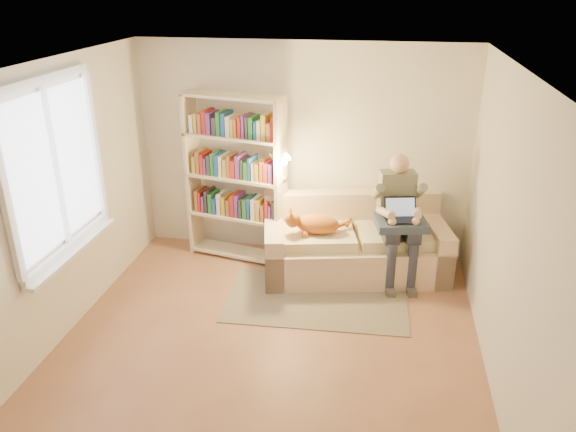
% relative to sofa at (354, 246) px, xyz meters
% --- Properties ---
extents(floor, '(4.50, 4.50, 0.00)m').
position_rel_sofa_xyz_m(floor, '(-0.71, -1.74, -0.32)').
color(floor, '#966244').
rests_on(floor, ground).
extents(ceiling, '(4.00, 4.50, 0.02)m').
position_rel_sofa_xyz_m(ceiling, '(-0.71, -1.74, 2.28)').
color(ceiling, white).
rests_on(ceiling, wall_back).
extents(wall_left, '(0.02, 4.50, 2.60)m').
position_rel_sofa_xyz_m(wall_left, '(-2.71, -1.74, 0.98)').
color(wall_left, silver).
rests_on(wall_left, floor).
extents(wall_right, '(0.02, 4.50, 2.60)m').
position_rel_sofa_xyz_m(wall_right, '(1.29, -1.74, 0.98)').
color(wall_right, silver).
rests_on(wall_right, floor).
extents(wall_back, '(4.00, 0.02, 2.60)m').
position_rel_sofa_xyz_m(wall_back, '(-0.71, 0.51, 0.98)').
color(wall_back, silver).
rests_on(wall_back, floor).
extents(wall_front, '(4.00, 0.02, 2.60)m').
position_rel_sofa_xyz_m(wall_front, '(-0.71, -3.99, 0.98)').
color(wall_front, silver).
rests_on(wall_front, floor).
extents(window, '(0.12, 1.52, 1.69)m').
position_rel_sofa_xyz_m(window, '(-2.65, -1.54, 1.05)').
color(window, white).
rests_on(window, wall_left).
extents(sofa, '(2.25, 1.36, 0.89)m').
position_rel_sofa_xyz_m(sofa, '(0.00, 0.00, 0.00)').
color(sofa, beige).
rests_on(sofa, floor).
extents(person, '(0.51, 0.69, 1.46)m').
position_rel_sofa_xyz_m(person, '(0.47, -0.06, 0.51)').
color(person, gray).
rests_on(person, sofa).
extents(cat, '(0.72, 0.37, 0.27)m').
position_rel_sofa_xyz_m(cat, '(-0.47, -0.24, 0.36)').
color(cat, orange).
rests_on(cat, sofa).
extents(blanket, '(0.63, 0.55, 0.09)m').
position_rel_sofa_xyz_m(blanket, '(0.49, -0.19, 0.43)').
color(blanket, '#2D3A4F').
rests_on(blanket, person).
extents(laptop, '(0.40, 0.35, 0.30)m').
position_rel_sofa_xyz_m(laptop, '(0.49, -0.18, 0.53)').
color(laptop, black).
rests_on(laptop, blanket).
extents(bookshelf, '(1.34, 0.64, 2.05)m').
position_rel_sofa_xyz_m(bookshelf, '(-1.45, 0.15, 0.81)').
color(bookshelf, beige).
rests_on(bookshelf, floor).
extents(rug, '(1.99, 1.22, 0.01)m').
position_rel_sofa_xyz_m(rug, '(-0.35, -0.73, -0.32)').
color(rug, gray).
rests_on(rug, floor).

